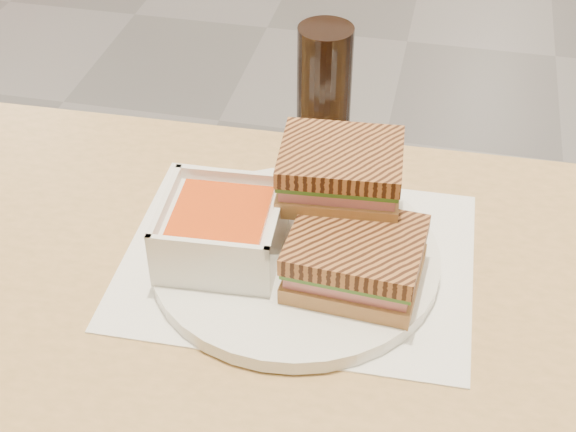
% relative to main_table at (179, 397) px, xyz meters
% --- Properties ---
extents(main_table, '(1.22, 0.73, 0.75)m').
position_rel_main_table_xyz_m(main_table, '(0.00, 0.00, 0.00)').
color(main_table, tan).
rests_on(main_table, ground).
extents(tray_liner, '(0.37, 0.29, 0.00)m').
position_rel_main_table_xyz_m(tray_liner, '(0.10, 0.12, 0.11)').
color(tray_liner, white).
rests_on(tray_liner, main_table).
extents(plate, '(0.30, 0.30, 0.02)m').
position_rel_main_table_xyz_m(plate, '(0.10, 0.11, 0.12)').
color(plate, white).
rests_on(plate, tray_liner).
extents(soup_bowl, '(0.13, 0.13, 0.06)m').
position_rel_main_table_xyz_m(soup_bowl, '(0.03, 0.09, 0.16)').
color(soup_bowl, white).
rests_on(soup_bowl, plate).
extents(panini_lower, '(0.14, 0.12, 0.06)m').
position_rel_main_table_xyz_m(panini_lower, '(0.17, 0.08, 0.16)').
color(panini_lower, '#AB733D').
rests_on(panini_lower, plate).
extents(panini_upper, '(0.13, 0.11, 0.06)m').
position_rel_main_table_xyz_m(panini_upper, '(0.14, 0.15, 0.21)').
color(panini_upper, '#AB733D').
rests_on(panini_upper, panini_lower).
extents(cola_glass, '(0.07, 0.07, 0.15)m').
position_rel_main_table_xyz_m(cola_glass, '(0.09, 0.36, 0.19)').
color(cola_glass, black).
rests_on(cola_glass, main_table).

